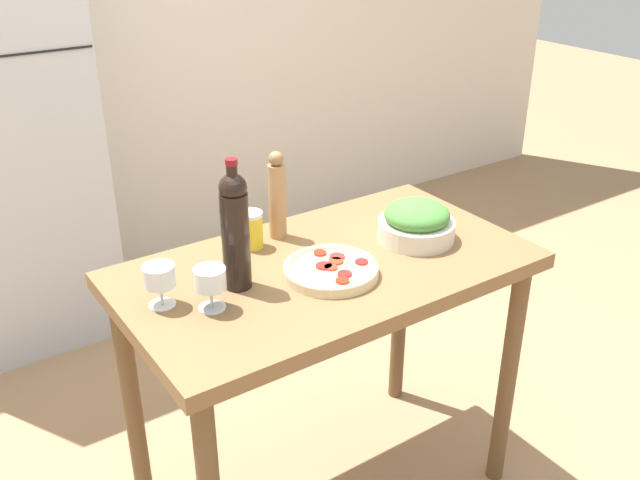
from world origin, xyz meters
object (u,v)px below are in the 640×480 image
at_px(salt_canister, 251,230).
at_px(homemade_pizza, 331,269).
at_px(wine_glass_far, 159,278).
at_px(salad_bowl, 417,222).
at_px(wine_bottle, 235,229).
at_px(wine_glass_near, 210,281).
at_px(pepper_mill, 277,196).

bearing_deg(salt_canister, homemade_pizza, -70.56).
height_order(wine_glass_far, homemade_pizza, wine_glass_far).
height_order(salad_bowl, homemade_pizza, salad_bowl).
relative_size(wine_bottle, salt_canister, 3.21).
height_order(wine_glass_near, wine_glass_far, same).
xyz_separation_m(wine_bottle, salad_bowl, (0.59, -0.05, -0.12)).
distance_m(wine_glass_far, salt_canister, 0.39).
distance_m(wine_bottle, pepper_mill, 0.32).
bearing_deg(salad_bowl, pepper_mill, 143.16).
relative_size(wine_bottle, salad_bowl, 1.55).
bearing_deg(homemade_pizza, pepper_mill, 88.89).
relative_size(wine_glass_far, homemade_pizza, 0.43).
distance_m(pepper_mill, salt_canister, 0.13).
relative_size(wine_bottle, wine_glass_near, 3.16).
relative_size(wine_glass_near, salt_canister, 1.02).
xyz_separation_m(wine_glass_far, salad_bowl, (0.80, -0.07, -0.03)).
bearing_deg(wine_glass_near, salt_canister, 44.35).
bearing_deg(salt_canister, wine_glass_far, -155.25).
relative_size(pepper_mill, homemade_pizza, 1.04).
bearing_deg(wine_glass_near, homemade_pizza, -4.58).
bearing_deg(salad_bowl, salt_canister, 151.73).
relative_size(pepper_mill, salt_canister, 2.44).
distance_m(homemade_pizza, salt_canister, 0.30).
height_order(wine_bottle, wine_glass_far, wine_bottle).
bearing_deg(salad_bowl, wine_glass_near, -179.06).
height_order(pepper_mill, homemade_pizza, pepper_mill).
xyz_separation_m(wine_bottle, wine_glass_near, (-0.11, -0.06, -0.09)).
bearing_deg(salad_bowl, wine_glass_far, 174.69).
bearing_deg(wine_bottle, pepper_mill, 39.10).
bearing_deg(wine_glass_near, pepper_mill, 36.48).
height_order(pepper_mill, salt_canister, pepper_mill).
bearing_deg(wine_glass_near, wine_bottle, 29.89).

